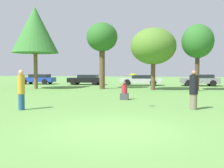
{
  "coord_description": "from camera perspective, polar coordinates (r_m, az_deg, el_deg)",
  "views": [
    {
      "loc": [
        1.58,
        -7.36,
        1.74
      ],
      "look_at": [
        -0.94,
        4.46,
        1.08
      ],
      "focal_mm": 41.57,
      "sensor_mm": 36.0,
      "label": 1
    }
  ],
  "objects": [
    {
      "name": "person_thrower",
      "position": [
        11.88,
        -19.32,
        -1.19
      ],
      "size": [
        0.31,
        0.31,
        1.74
      ],
      "rotation": [
        0.0,
        0.0,
        0.22
      ],
      "color": "navy",
      "rests_on": "ground"
    },
    {
      "name": "frisbee",
      "position": [
        11.63,
        4.61,
        2.09
      ],
      "size": [
        0.3,
        0.29,
        0.12
      ],
      "color": "yellow"
    },
    {
      "name": "tree_3",
      "position": [
        22.91,
        18.33,
        8.81
      ],
      "size": [
        2.62,
        2.62,
        5.53
      ],
      "color": "#473323",
      "rests_on": "ground"
    },
    {
      "name": "ground_plane",
      "position": [
        7.72,
        -0.09,
        -9.88
      ],
      "size": [
        120.0,
        120.0,
        0.0
      ],
      "primitive_type": "plane",
      "color": "#5B8E42"
    },
    {
      "name": "parked_car_grey",
      "position": [
        29.8,
        18.77,
        0.89
      ],
      "size": [
        4.12,
        2.18,
        1.25
      ],
      "rotation": [
        0.0,
        0.0,
        3.19
      ],
      "color": "slate",
      "rests_on": "ground"
    },
    {
      "name": "parked_car_silver",
      "position": [
        29.43,
        6.45,
        0.96
      ],
      "size": [
        4.66,
        2.06,
        1.17
      ],
      "rotation": [
        0.0,
        0.0,
        3.19
      ],
      "color": "#B2B2B7",
      "rests_on": "ground"
    },
    {
      "name": "parked_car_black",
      "position": [
        30.57,
        -5.69,
        1.03
      ],
      "size": [
        4.13,
        2.07,
        1.18
      ],
      "rotation": [
        0.0,
        0.0,
        3.19
      ],
      "color": "black",
      "rests_on": "ground"
    },
    {
      "name": "tree_0",
      "position": [
        25.2,
        -16.57,
        11.31
      ],
      "size": [
        4.21,
        4.21,
        7.51
      ],
      "color": "brown",
      "rests_on": "ground"
    },
    {
      "name": "parked_car_blue",
      "position": [
        33.1,
        -15.97,
        1.11
      ],
      "size": [
        4.29,
        2.0,
        1.21
      ],
      "rotation": [
        0.0,
        0.0,
        3.19
      ],
      "color": "#1E389E",
      "rests_on": "ground"
    },
    {
      "name": "tree_1",
      "position": [
        23.97,
        -2.2,
        10.0
      ],
      "size": [
        2.82,
        2.82,
        6.05
      ],
      "color": "brown",
      "rests_on": "ground"
    },
    {
      "name": "bystander_sitting",
      "position": [
        15.1,
        2.73,
        -1.84
      ],
      "size": [
        0.46,
        0.38,
        1.07
      ],
      "color": "#3F3F47",
      "rests_on": "ground"
    },
    {
      "name": "tree_2",
      "position": [
        22.69,
        9.06,
        8.17
      ],
      "size": [
        3.89,
        3.89,
        5.34
      ],
      "color": "brown",
      "rests_on": "ground"
    },
    {
      "name": "person_catcher",
      "position": [
        11.84,
        17.52,
        -1.27
      ],
      "size": [
        0.37,
        0.37,
        1.73
      ],
      "rotation": [
        0.0,
        0.0,
        -2.92
      ],
      "color": "#726651",
      "rests_on": "ground"
    }
  ]
}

